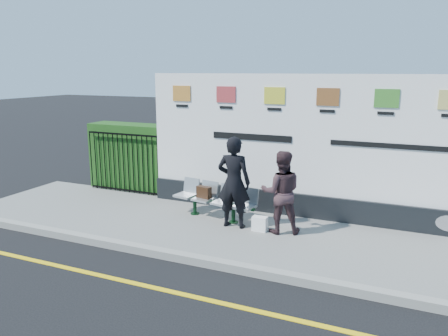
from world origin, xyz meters
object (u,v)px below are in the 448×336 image
billboard (325,158)px  bench (214,209)px  woman_left (234,182)px  woman_right (281,192)px

billboard → bench: bearing=-156.2°
woman_left → woman_right: woman_left is taller
bench → woman_left: 0.96m
billboard → woman_left: (-1.54, -1.23, -0.38)m
billboard → bench: size_ratio=4.23×
bench → woman_right: bearing=1.8°
bench → woman_right: size_ratio=1.18×
bench → woman_left: (0.58, -0.29, 0.71)m
bench → woman_left: woman_left is taller
woman_left → woman_right: bearing=-179.1°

